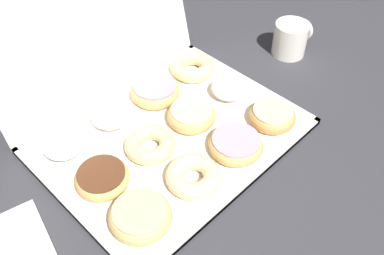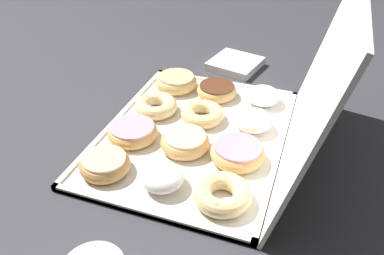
# 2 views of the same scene
# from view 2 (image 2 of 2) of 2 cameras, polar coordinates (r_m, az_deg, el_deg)

# --- Properties ---
(ground_plane) EXTENTS (3.00, 3.00, 0.00)m
(ground_plane) POSITION_cam_2_polar(r_m,az_deg,el_deg) (0.94, 0.32, -1.34)
(ground_plane) COLOR #333338
(donut_box) EXTENTS (0.55, 0.42, 0.01)m
(donut_box) POSITION_cam_2_polar(r_m,az_deg,el_deg) (0.94, 0.33, -1.08)
(donut_box) COLOR silver
(donut_box) RESTS_ON ground
(box_lid_open) EXTENTS (0.55, 0.10, 0.38)m
(box_lid_open) POSITION_cam_2_polar(r_m,az_deg,el_deg) (0.81, 18.12, 5.99)
(box_lid_open) COLOR silver
(box_lid_open) RESTS_ON ground
(glazed_ring_donut_0) EXTENTS (0.12, 0.12, 0.04)m
(glazed_ring_donut_0) POSITION_cam_2_polar(r_m,az_deg,el_deg) (1.12, -2.34, 6.77)
(glazed_ring_donut_0) COLOR #E5B770
(glazed_ring_donut_0) RESTS_ON donut_box
(cruller_donut_1) EXTENTS (0.11, 0.11, 0.04)m
(cruller_donut_1) POSITION_cam_2_polar(r_m,az_deg,el_deg) (1.01, -5.32, 3.29)
(cruller_donut_1) COLOR beige
(cruller_donut_1) RESTS_ON donut_box
(pink_frosted_donut_2) EXTENTS (0.12, 0.12, 0.04)m
(pink_frosted_donut_2) POSITION_cam_2_polar(r_m,az_deg,el_deg) (0.92, -8.73, -0.61)
(pink_frosted_donut_2) COLOR tan
(pink_frosted_donut_2) RESTS_ON donut_box
(glazed_ring_donut_3) EXTENTS (0.11, 0.11, 0.04)m
(glazed_ring_donut_3) POSITION_cam_2_polar(r_m,az_deg,el_deg) (0.84, -12.71, -5.28)
(glazed_ring_donut_3) COLOR tan
(glazed_ring_donut_3) RESTS_ON donut_box
(chocolate_frosted_donut_4) EXTENTS (0.11, 0.11, 0.03)m
(chocolate_frosted_donut_4) POSITION_cam_2_polar(r_m,az_deg,el_deg) (1.08, 3.64, 5.50)
(chocolate_frosted_donut_4) COLOR tan
(chocolate_frosted_donut_4) RESTS_ON donut_box
(cruller_donut_5) EXTENTS (0.11, 0.11, 0.04)m
(cruller_donut_5) POSITION_cam_2_polar(r_m,az_deg,el_deg) (0.98, 1.34, 2.11)
(cruller_donut_5) COLOR #EACC8C
(cruller_donut_5) RESTS_ON donut_box
(glazed_ring_donut_6) EXTENTS (0.11, 0.11, 0.04)m
(glazed_ring_donut_6) POSITION_cam_2_polar(r_m,az_deg,el_deg) (0.88, -0.94, -2.13)
(glazed_ring_donut_6) COLOR tan
(glazed_ring_donut_6) RESTS_ON donut_box
(powdered_filled_donut_7) EXTENTS (0.09, 0.09, 0.05)m
(powdered_filled_donut_7) POSITION_cam_2_polar(r_m,az_deg,el_deg) (0.78, -4.60, -7.24)
(powdered_filled_donut_7) COLOR white
(powdered_filled_donut_7) RESTS_ON donut_box
(powdered_filled_donut_8) EXTENTS (0.09, 0.09, 0.05)m
(powdered_filled_donut_8) POSITION_cam_2_polar(r_m,az_deg,el_deg) (1.06, 10.44, 4.65)
(powdered_filled_donut_8) COLOR white
(powdered_filled_donut_8) RESTS_ON donut_box
(powdered_filled_donut_9) EXTENTS (0.09, 0.09, 0.05)m
(powdered_filled_donut_9) POSITION_cam_2_polar(r_m,az_deg,el_deg) (0.95, 8.99, 1.07)
(powdered_filled_donut_9) COLOR white
(powdered_filled_donut_9) RESTS_ON donut_box
(pink_frosted_donut_10) EXTENTS (0.12, 0.12, 0.04)m
(pink_frosted_donut_10) POSITION_cam_2_polar(r_m,az_deg,el_deg) (0.85, 6.72, -3.67)
(pink_frosted_donut_10) COLOR tan
(pink_frosted_donut_10) RESTS_ON donut_box
(cruller_donut_11) EXTENTS (0.11, 0.11, 0.04)m
(cruller_donut_11) POSITION_cam_2_polar(r_m,az_deg,el_deg) (0.75, 4.50, -9.71)
(cruller_donut_11) COLOR #EACC8C
(cruller_donut_11) RESTS_ON donut_box
(napkin_stack) EXTENTS (0.17, 0.17, 0.03)m
(napkin_stack) POSITION_cam_2_polar(r_m,az_deg,el_deg) (1.27, 6.19, 9.34)
(napkin_stack) COLOR white
(napkin_stack) RESTS_ON ground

